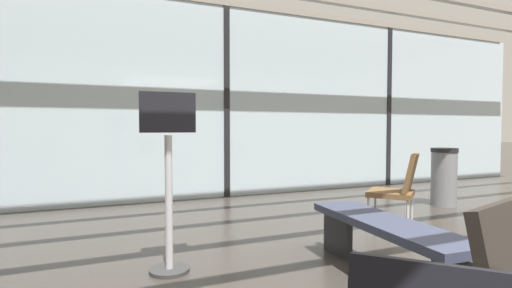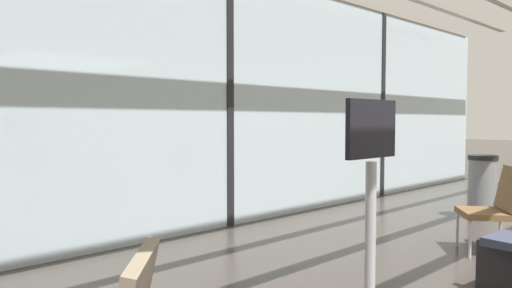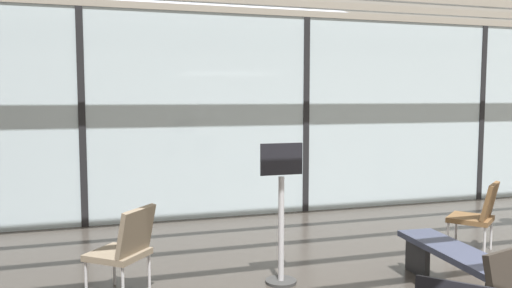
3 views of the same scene
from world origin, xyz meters
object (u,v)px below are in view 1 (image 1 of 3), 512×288
Objects in this scene: info_sign at (169,188)px; parked_airplane at (118,86)px; lounge_chair_3 at (399,186)px; trash_bin at (444,177)px; waiting_bench at (385,234)px.

parked_airplane is at bearing 89.23° from info_sign.
lounge_chair_3 is 1.01× the size of trash_bin.
lounge_chair_3 is 0.51× the size of waiting_bench.
waiting_bench is at bearing -81.05° from parked_airplane.
parked_airplane reaches higher than waiting_bench.
waiting_bench is at bearing -30.32° from info_sign.
info_sign is (-1.45, 0.85, 0.32)m from waiting_bench.
lounge_chair_3 is at bearing -70.83° from parked_airplane.
parked_airplane reaches higher than trash_bin.
parked_airplane is 9.71× the size of info_sign.
lounge_chair_3 is at bearing -42.94° from waiting_bench.
parked_airplane is 8.25× the size of waiting_bench.
trash_bin is at bearing 13.58° from info_sign.
waiting_bench is 3.38m from trash_bin.
lounge_chair_3 is 0.60× the size of info_sign.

